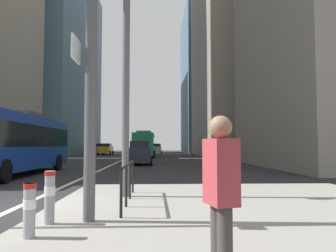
{
  "coord_description": "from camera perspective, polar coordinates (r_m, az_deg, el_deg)",
  "views": [
    {
      "loc": [
        3.45,
        -8.18,
        1.56
      ],
      "look_at": [
        4.9,
        27.09,
        3.67
      ],
      "focal_mm": 35.23,
      "sensor_mm": 36.0,
      "label": 1
    }
  ],
  "objects": [
    {
      "name": "car_receding_far",
      "position": [
        59.78,
        -2.01,
        -3.97
      ],
      "size": [
        2.12,
        4.13,
        1.94
      ],
      "color": "silver",
      "rests_on": "ground"
    },
    {
      "name": "median_island",
      "position": [
        7.61,
        13.76,
        -14.57
      ],
      "size": [
        9.0,
        10.0,
        0.15
      ],
      "primitive_type": "cube",
      "color": "gray",
      "rests_on": "ground"
    },
    {
      "name": "office_tower_right_mid",
      "position": [
        52.25,
        13.06,
        11.94
      ],
      "size": [
        13.52,
        22.81,
        30.66
      ],
      "primitive_type": "cube",
      "color": "gray",
      "rests_on": "ground"
    },
    {
      "name": "pedestrian_waiting",
      "position": [
        3.32,
        9.15,
        -11.36
      ],
      "size": [
        0.32,
        0.42,
        1.71
      ],
      "color": "#423D38",
      "rests_on": "median_island"
    },
    {
      "name": "lane_centre_line",
      "position": [
        38.37,
        -7.54,
        -5.72
      ],
      "size": [
        0.2,
        80.0,
        0.01
      ],
      "primitive_type": "cube",
      "color": "beige",
      "rests_on": "ground"
    },
    {
      "name": "car_oncoming_far",
      "position": [
        60.78,
        -11.55,
        -3.89
      ],
      "size": [
        2.21,
        4.4,
        1.94
      ],
      "color": "#B2A899",
      "rests_on": "ground"
    },
    {
      "name": "ground_plane",
      "position": [
        28.43,
        -9.38,
        -6.52
      ],
      "size": [
        160.0,
        160.0,
        0.0
      ],
      "primitive_type": "plane",
      "color": "#28282B"
    },
    {
      "name": "office_tower_right_far",
      "position": [
        76.44,
        7.98,
        7.51
      ],
      "size": [
        13.77,
        20.23,
        32.03
      ],
      "primitive_type": "cube",
      "color": "slate",
      "rests_on": "ground"
    },
    {
      "name": "car_receding_near",
      "position": [
        27.25,
        -4.89,
        -4.61
      ],
      "size": [
        2.07,
        4.57,
        1.94
      ],
      "color": "#232838",
      "rests_on": "ground"
    },
    {
      "name": "city_bus_blue_oncoming",
      "position": [
        19.1,
        -25.08,
        -2.27
      ],
      "size": [
        2.78,
        11.4,
        3.4
      ],
      "color": "#14389E",
      "rests_on": "ground"
    },
    {
      "name": "car_oncoming_mid",
      "position": [
        57.2,
        -10.61,
        -3.94
      ],
      "size": [
        2.12,
        4.55,
        1.94
      ],
      "color": "gold",
      "rests_on": "ground"
    },
    {
      "name": "bollard_right",
      "position": [
        6.45,
        -19.79,
        -11.09
      ],
      "size": [
        0.2,
        0.2,
        0.95
      ],
      "color": "#99999E",
      "rests_on": "median_island"
    },
    {
      "name": "pedestrian_railing",
      "position": [
        8.35,
        -6.89,
        -8.26
      ],
      "size": [
        0.06,
        3.54,
        0.98
      ],
      "color": "black",
      "rests_on": "median_island"
    },
    {
      "name": "office_tower_left_far",
      "position": [
        79.93,
        -16.58,
        9.08
      ],
      "size": [
        11.58,
        17.07,
        37.35
      ],
      "primitive_type": "cube",
      "color": "slate",
      "rests_on": "ground"
    },
    {
      "name": "office_tower_left_mid",
      "position": [
        61.89,
        -21.7,
        18.98
      ],
      "size": [
        13.8,
        18.55,
        49.81
      ],
      "primitive_type": "cube",
      "color": "slate",
      "rests_on": "ground"
    },
    {
      "name": "street_lamp_post",
      "position": [
        10.03,
        -7.2,
        18.39
      ],
      "size": [
        5.5,
        0.32,
        8.0
      ],
      "color": "#56565B",
      "rests_on": "median_island"
    },
    {
      "name": "city_bus_red_receding",
      "position": [
        43.89,
        -4.07,
        -3.05
      ],
      "size": [
        2.81,
        11.5,
        3.4
      ],
      "color": "#198456",
      "rests_on": "ground"
    },
    {
      "name": "bollard_left",
      "position": [
        5.62,
        -22.85,
        -12.84
      ],
      "size": [
        0.2,
        0.2,
        0.83
      ],
      "color": "#99999E",
      "rests_on": "median_island"
    }
  ]
}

